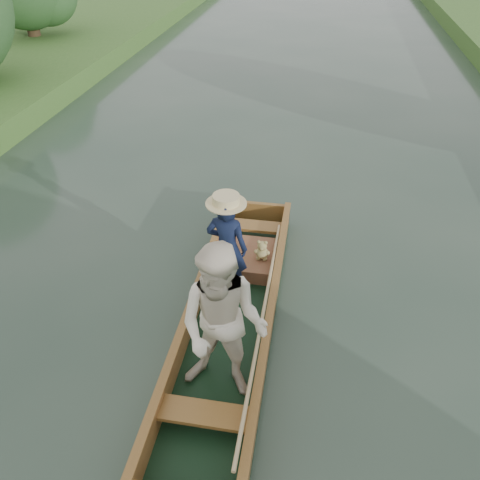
# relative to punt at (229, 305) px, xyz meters

# --- Properties ---
(ground) EXTENTS (120.00, 120.00, 0.00)m
(ground) POSITION_rel_punt_xyz_m (-0.04, 0.41, -0.72)
(ground) COLOR #283D30
(ground) RESTS_ON ground
(trees_far) EXTENTS (21.81, 11.18, 4.40)m
(trees_far) POSITION_rel_punt_xyz_m (-3.17, 7.95, 1.65)
(trees_far) COLOR #47331E
(trees_far) RESTS_ON ground
(punt) EXTENTS (1.19, 5.00, 2.06)m
(punt) POSITION_rel_punt_xyz_m (0.00, 0.00, 0.00)
(punt) COLOR black
(punt) RESTS_ON ground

